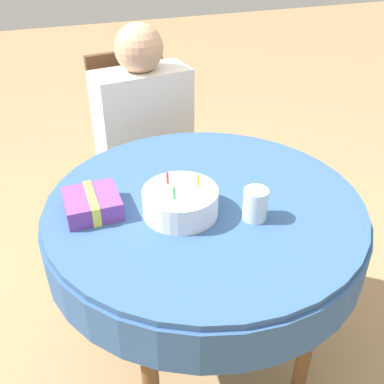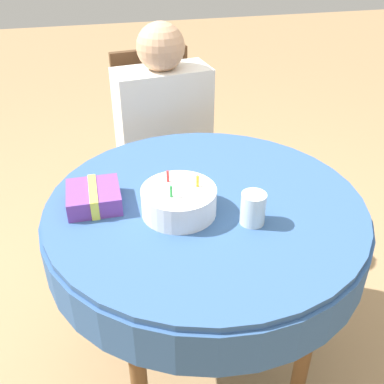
{
  "view_description": "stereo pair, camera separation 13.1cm",
  "coord_description": "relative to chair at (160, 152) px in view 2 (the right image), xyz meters",
  "views": [
    {
      "loc": [
        -0.42,
        -1.05,
        1.53
      ],
      "look_at": [
        -0.04,
        -0.01,
        0.81
      ],
      "focal_mm": 42.0,
      "sensor_mm": 36.0,
      "label": 1
    },
    {
      "loc": [
        -0.3,
        -1.09,
        1.53
      ],
      "look_at": [
        -0.04,
        -0.01,
        0.81
      ],
      "focal_mm": 42.0,
      "sensor_mm": 36.0,
      "label": 2
    }
  ],
  "objects": [
    {
      "name": "birthday_cake",
      "position": [
        -0.08,
        -0.84,
        0.28
      ],
      "size": [
        0.22,
        0.22,
        0.11
      ],
      "color": "white",
      "rests_on": "dining_table"
    },
    {
      "name": "ground_plane",
      "position": [
        0.01,
        -0.8,
        -0.52
      ],
      "size": [
        12.0,
        12.0,
        0.0
      ],
      "primitive_type": "plane",
      "color": "#A37F56"
    },
    {
      "name": "dining_table",
      "position": [
        0.01,
        -0.8,
        0.15
      ],
      "size": [
        0.98,
        0.98,
        0.76
      ],
      "color": "#335689",
      "rests_on": "ground_plane"
    },
    {
      "name": "drinking_glass",
      "position": [
        0.11,
        -0.94,
        0.29
      ],
      "size": [
        0.07,
        0.07,
        0.09
      ],
      "color": "silver",
      "rests_on": "dining_table"
    },
    {
      "name": "gift_box",
      "position": [
        -0.32,
        -0.75,
        0.27
      ],
      "size": [
        0.15,
        0.16,
        0.06
      ],
      "color": "#753D99",
      "rests_on": "dining_table"
    },
    {
      "name": "chair",
      "position": [
        0.0,
        0.0,
        0.0
      ],
      "size": [
        0.44,
        0.44,
        0.98
      ],
      "rotation": [
        0.0,
        0.0,
        0.13
      ],
      "color": "#4C331E",
      "rests_on": "ground_plane"
    },
    {
      "name": "person",
      "position": [
        0.01,
        -0.1,
        0.17
      ],
      "size": [
        0.43,
        0.32,
        1.13
      ],
      "rotation": [
        0.0,
        0.0,
        0.13
      ],
      "color": "tan",
      "rests_on": "ground_plane"
    }
  ]
}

